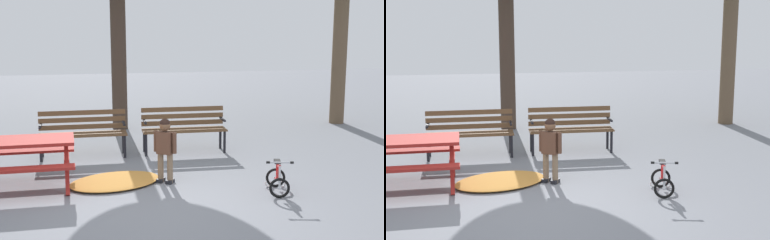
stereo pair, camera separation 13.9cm
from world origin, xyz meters
TOP-DOWN VIEW (x-y plane):
  - ground at (0.00, 0.00)m, footprint 36.00×36.00m
  - picnic_table at (-1.95, 1.26)m, footprint 1.85×1.41m
  - park_bench_far_left at (-0.94, 3.10)m, footprint 1.61×0.47m
  - park_bench_left at (0.96, 3.15)m, footprint 1.60×0.47m
  - child_standing at (0.34, 1.18)m, footprint 0.33×0.28m
  - kids_bicycle at (1.91, 0.39)m, footprint 0.46×0.61m
  - leaf_pile at (-0.45, 1.29)m, footprint 1.74×1.50m

SIDE VIEW (x-z plane):
  - ground at x=0.00m, z-range 0.00..0.00m
  - leaf_pile at x=-0.45m, z-range 0.00..0.07m
  - kids_bicycle at x=1.91m, z-range -0.07..0.47m
  - park_bench_far_left at x=-0.94m, z-range 0.08..0.94m
  - park_bench_left at x=0.96m, z-range 0.08..0.94m
  - picnic_table at x=-1.95m, z-range 0.20..0.99m
  - child_standing at x=0.34m, z-range 0.09..1.12m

